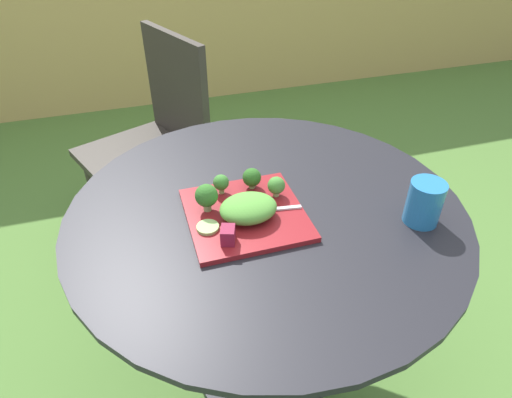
% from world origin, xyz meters
% --- Properties ---
extents(ground_plane, '(12.00, 12.00, 0.00)m').
position_xyz_m(ground_plane, '(0.00, 0.00, 0.00)').
color(ground_plane, '#4C7533').
extents(patio_table, '(1.00, 1.00, 0.71)m').
position_xyz_m(patio_table, '(0.00, 0.00, 0.49)').
color(patio_table, black).
rests_on(patio_table, ground_plane).
extents(patio_chair, '(0.58, 0.58, 0.90)m').
position_xyz_m(patio_chair, '(-0.19, 0.86, 0.53)').
color(patio_chair, '#332D28').
rests_on(patio_chair, ground_plane).
extents(salad_plate, '(0.28, 0.28, 0.01)m').
position_xyz_m(salad_plate, '(-0.06, -0.02, 0.72)').
color(salad_plate, maroon).
rests_on(salad_plate, patio_table).
extents(drinking_glass, '(0.08, 0.08, 0.11)m').
position_xyz_m(drinking_glass, '(0.34, -0.16, 0.76)').
color(drinking_glass, '#236BA8').
rests_on(drinking_glass, patio_table).
extents(fork, '(0.15, 0.04, 0.00)m').
position_xyz_m(fork, '(-0.02, -0.03, 0.73)').
color(fork, silver).
rests_on(fork, salad_plate).
extents(lettuce_mound, '(0.14, 0.11, 0.05)m').
position_xyz_m(lettuce_mound, '(-0.06, -0.04, 0.75)').
color(lettuce_mound, '#519338').
rests_on(lettuce_mound, salad_plate).
extents(broccoli_floret_0, '(0.05, 0.05, 0.06)m').
position_xyz_m(broccoli_floret_0, '(-0.02, 0.08, 0.76)').
color(broccoli_floret_0, '#99B770').
rests_on(broccoli_floret_0, salad_plate).
extents(broccoli_floret_1, '(0.06, 0.06, 0.07)m').
position_xyz_m(broccoli_floret_1, '(-0.15, 0.02, 0.77)').
color(broccoli_floret_1, '#99B770').
rests_on(broccoli_floret_1, salad_plate).
extents(broccoli_floret_2, '(0.04, 0.04, 0.05)m').
position_xyz_m(broccoli_floret_2, '(-0.10, 0.08, 0.76)').
color(broccoli_floret_2, '#99B770').
rests_on(broccoli_floret_2, salad_plate).
extents(broccoli_floret_3, '(0.04, 0.04, 0.05)m').
position_xyz_m(broccoli_floret_3, '(0.03, 0.02, 0.76)').
color(broccoli_floret_3, '#99B770').
rests_on(broccoli_floret_3, salad_plate).
extents(cucumber_slice_0, '(0.05, 0.05, 0.01)m').
position_xyz_m(cucumber_slice_0, '(-0.16, -0.05, 0.73)').
color(cucumber_slice_0, '#8EB766').
rests_on(cucumber_slice_0, salad_plate).
extents(beet_chunk_0, '(0.04, 0.05, 0.04)m').
position_xyz_m(beet_chunk_0, '(-0.13, -0.11, 0.75)').
color(beet_chunk_0, maroon).
rests_on(beet_chunk_0, salad_plate).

